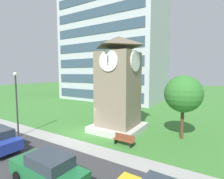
# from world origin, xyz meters

# --- Properties ---
(ground_plane) EXTENTS (160.00, 160.00, 0.00)m
(ground_plane) POSITION_xyz_m (0.00, 0.00, 0.00)
(ground_plane) COLOR #3D7A33
(street_asphalt) EXTENTS (120.00, 7.20, 0.01)m
(street_asphalt) POSITION_xyz_m (0.00, -6.86, 0.00)
(street_asphalt) COLOR #38383A
(street_asphalt) RESTS_ON ground
(kerb_strip) EXTENTS (120.00, 1.60, 0.01)m
(kerb_strip) POSITION_xyz_m (0.00, -2.46, 0.00)
(kerb_strip) COLOR #9E9E99
(kerb_strip) RESTS_ON ground
(office_building) EXTENTS (21.92, 13.33, 28.80)m
(office_building) POSITION_xyz_m (-9.38, 21.63, 14.40)
(office_building) COLOR #B7BCC6
(office_building) RESTS_ON ground
(clock_tower) EXTENTS (4.83, 4.83, 9.54)m
(clock_tower) POSITION_xyz_m (2.72, 2.48, 4.23)
(clock_tower) COLOR gray
(clock_tower) RESTS_ON ground
(park_bench) EXTENTS (1.81, 0.52, 0.88)m
(park_bench) POSITION_xyz_m (4.93, -0.47, 0.46)
(park_bench) COLOR brown
(park_bench) RESTS_ON ground
(street_lamp) EXTENTS (0.36, 0.36, 6.00)m
(street_lamp) POSITION_xyz_m (-4.45, -3.89, 3.71)
(street_lamp) COLOR #333338
(street_lamp) RESTS_ON ground
(tree_near_tower) EXTENTS (3.29, 3.29, 5.73)m
(tree_near_tower) POSITION_xyz_m (8.74, 3.56, 4.07)
(tree_near_tower) COLOR #513823
(tree_near_tower) RESTS_ON ground
(parked_car_green) EXTENTS (4.69, 2.06, 1.69)m
(parked_car_green) POSITION_xyz_m (3.85, -7.02, 0.86)
(parked_car_green) COLOR #1E6B38
(parked_car_green) RESTS_ON ground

